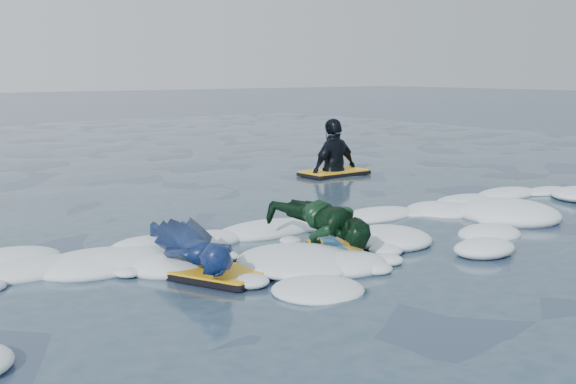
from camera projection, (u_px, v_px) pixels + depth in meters
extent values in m
plane|color=#19253C|center=(360.00, 265.00, 7.04)|extent=(120.00, 120.00, 0.00)
cube|color=black|center=(207.00, 273.00, 6.62)|extent=(1.00, 1.26, 0.06)
cube|color=#FFB115|center=(207.00, 269.00, 6.61)|extent=(0.97, 1.23, 0.02)
imported|color=navy|center=(193.00, 246.00, 6.78)|extent=(0.95, 1.75, 0.40)
cube|color=black|center=(338.00, 252.00, 7.40)|extent=(0.85, 1.04, 0.05)
cube|color=#FFB115|center=(338.00, 249.00, 7.40)|extent=(0.83, 1.01, 0.02)
cube|color=#186EB4|center=(338.00, 248.00, 7.40)|extent=(0.53, 0.84, 0.01)
imported|color=#0D3216|center=(325.00, 224.00, 7.52)|extent=(0.74, 1.40, 0.52)
cube|color=black|center=(334.00, 173.00, 13.04)|extent=(1.27, 0.72, 0.06)
cube|color=#FFB115|center=(334.00, 171.00, 13.04)|extent=(1.24, 0.69, 0.02)
imported|color=black|center=(334.00, 170.00, 13.03)|extent=(1.16, 0.63, 1.88)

